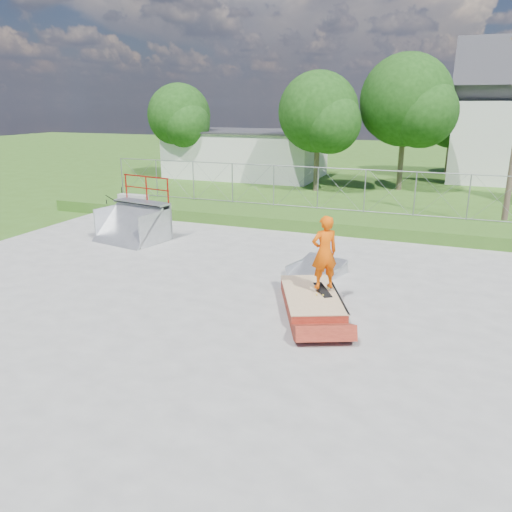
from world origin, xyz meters
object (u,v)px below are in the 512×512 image
Objects in this scene: grind_box at (311,301)px; skater at (324,255)px; quarter_pipe at (130,211)px; flat_bank_ramp at (316,269)px.

skater is (0.24, 0.17, 1.16)m from grind_box.
quarter_pipe is at bearing -61.17° from skater.
flat_bank_ramp is at bearing -109.44° from skater.
quarter_pipe is at bearing -171.66° from flat_bank_ramp.
flat_bank_ramp is 0.78× the size of skater.
skater is at bearing 12.38° from grind_box.
grind_box is at bearing -60.32° from flat_bank_ramp.
skater reaches higher than grind_box.
flat_bank_ramp reaches higher than grind_box.
quarter_pipe is at bearing 131.38° from grind_box.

